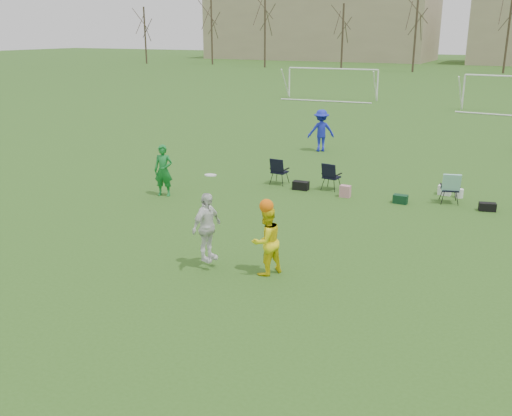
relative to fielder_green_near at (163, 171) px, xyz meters
The scene contains 7 objects.
ground 7.13m from the fielder_green_near, 40.25° to the right, with size 260.00×260.00×0.00m, color #2F571B.
fielder_green_near is the anchor object (origin of this frame).
fielder_blue 9.62m from the fielder_green_near, 77.68° to the left, with size 1.23×0.71×1.91m, color #1923BC.
center_contest 6.90m from the fielder_green_near, 39.73° to the right, with size 2.08×1.30×2.28m.
sideline_setup 8.54m from the fielder_green_near, 23.75° to the left, with size 9.24×2.08×1.78m.
goal_left 29.80m from the fielder_green_near, 98.88° to the left, with size 7.39×0.76×2.46m.
tree_line 65.65m from the fielder_green_near, 85.06° to the left, with size 110.28×3.28×11.40m.
Camera 1 is at (5.80, -10.58, 5.36)m, focal length 40.00 mm.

